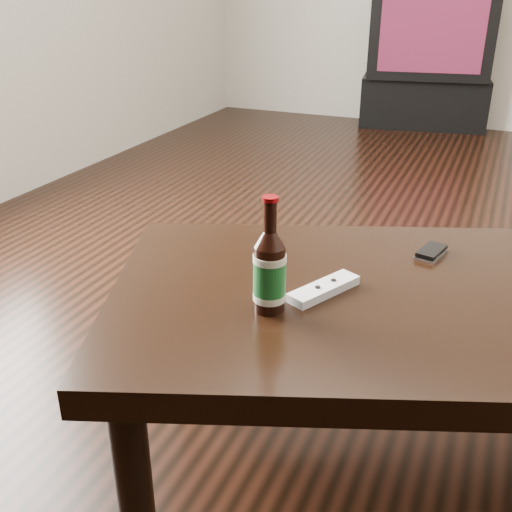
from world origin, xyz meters
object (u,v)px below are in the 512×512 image
at_px(beer_bottle, 270,272).
at_px(phone, 431,252).
at_px(tv, 431,31).
at_px(coffee_table, 399,316).
at_px(tv_stand, 423,101).
at_px(remote, 324,289).

relative_size(beer_bottle, phone, 2.30).
bearing_deg(beer_bottle, tv, 93.86).
bearing_deg(coffee_table, beer_bottle, -142.28).
distance_m(tv, coffee_table, 3.88).
bearing_deg(beer_bottle, tv_stand, 93.86).
distance_m(beer_bottle, phone, 0.49).
relative_size(tv, phone, 9.09).
xyz_separation_m(tv_stand, coffee_table, (0.51, -3.84, 0.23)).
relative_size(coffee_table, phone, 13.60).
relative_size(coffee_table, beer_bottle, 5.91).
relative_size(tv_stand, beer_bottle, 3.89).
xyz_separation_m(tv_stand, remote, (0.36, -3.91, 0.30)).
distance_m(phone, remote, 0.35).
distance_m(coffee_table, remote, 0.19).
relative_size(coffee_table, remote, 7.94).
distance_m(beer_bottle, remote, 0.16).
bearing_deg(tv_stand, phone, -90.59).
xyz_separation_m(coffee_table, phone, (0.03, 0.22, 0.07)).
height_order(tv, remote, tv).
relative_size(tv_stand, phone, 8.96).
xyz_separation_m(beer_bottle, phone, (0.27, 0.41, -0.08)).
distance_m(tv_stand, tv, 0.53).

